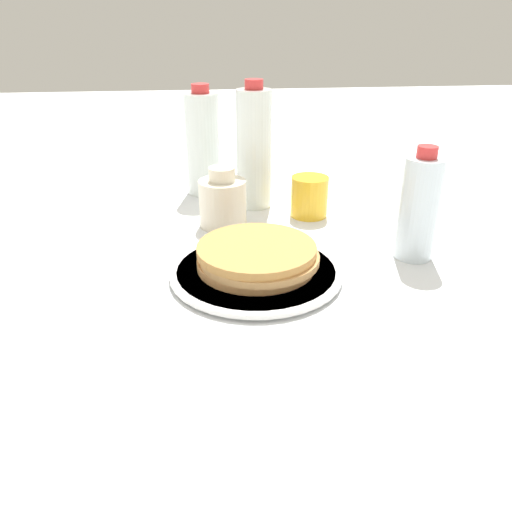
# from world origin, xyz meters

# --- Properties ---
(ground_plane) EXTENTS (4.00, 4.00, 0.00)m
(ground_plane) POSITION_xyz_m (0.00, 0.00, 0.00)
(ground_plane) COLOR white
(plate) EXTENTS (0.26, 0.26, 0.01)m
(plate) POSITION_xyz_m (0.02, 0.01, 0.01)
(plate) COLOR white
(plate) RESTS_ON ground_plane
(pancake_stack) EXTENTS (0.18, 0.18, 0.04)m
(pancake_stack) POSITION_xyz_m (0.02, 0.01, 0.03)
(pancake_stack) COLOR tan
(pancake_stack) RESTS_ON plate
(juice_glass) EXTENTS (0.07, 0.07, 0.08)m
(juice_glass) POSITION_xyz_m (-0.22, 0.13, 0.04)
(juice_glass) COLOR yellow
(juice_glass) RESTS_ON ground_plane
(cream_jug) EXTENTS (0.09, 0.09, 0.11)m
(cream_jug) POSITION_xyz_m (-0.19, -0.03, 0.05)
(cream_jug) COLOR beige
(cream_jug) RESTS_ON ground_plane
(water_bottle_near) EXTENTS (0.07, 0.07, 0.23)m
(water_bottle_near) POSITION_xyz_m (-0.38, -0.06, 0.11)
(water_bottle_near) COLOR silver
(water_bottle_near) RESTS_ON ground_plane
(water_bottle_mid) EXTENTS (0.07, 0.07, 0.25)m
(water_bottle_mid) POSITION_xyz_m (-0.29, 0.04, 0.12)
(water_bottle_mid) COLOR silver
(water_bottle_mid) RESTS_ON ground_plane
(water_bottle_far) EXTENTS (0.06, 0.06, 0.18)m
(water_bottle_far) POSITION_xyz_m (-0.02, 0.26, 0.08)
(water_bottle_far) COLOR silver
(water_bottle_far) RESTS_ON ground_plane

